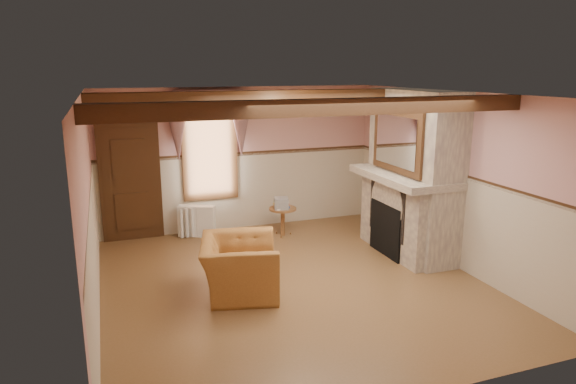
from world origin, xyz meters
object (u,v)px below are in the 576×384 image
object	(u,v)px
radiator	(197,221)
oil_lamp	(391,160)
bowl	(402,169)
mantel_clock	(387,161)
side_table	(283,222)
armchair	(239,266)

from	to	relation	value
radiator	oil_lamp	size ratio (longest dim) A/B	2.50
bowl	mantel_clock	world-z (taller)	mantel_clock
radiator	side_table	bearing A→B (deg)	6.44
armchair	bowl	bearing A→B (deg)	-62.77
side_table	bowl	world-z (taller)	bowl
armchair	mantel_clock	bearing A→B (deg)	-54.61
armchair	oil_lamp	distance (m)	3.46
armchair	radiator	distance (m)	2.75
radiator	mantel_clock	size ratio (longest dim) A/B	2.92
armchair	bowl	size ratio (longest dim) A/B	3.16
side_table	radiator	bearing A→B (deg)	161.69
armchair	bowl	distance (m)	3.34
radiator	mantel_clock	bearing A→B (deg)	-0.71
radiator	bowl	size ratio (longest dim) A/B	1.82
armchair	mantel_clock	xyz separation A→B (m)	(3.07, 1.23, 1.13)
radiator	bowl	world-z (taller)	bowl
mantel_clock	armchair	bearing A→B (deg)	-158.25
armchair	radiator	xyz separation A→B (m)	(-0.13, 2.75, -0.09)
side_table	radiator	world-z (taller)	radiator
side_table	radiator	distance (m)	1.65
radiator	mantel_clock	xyz separation A→B (m)	(3.20, -1.52, 1.22)
armchair	mantel_clock	distance (m)	3.49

